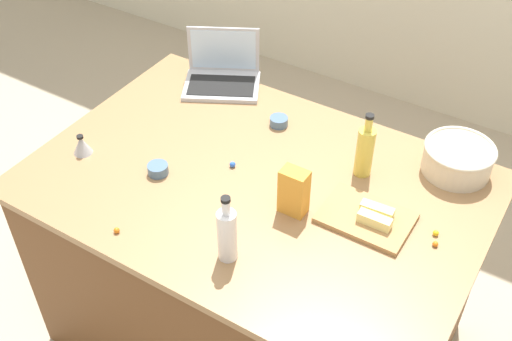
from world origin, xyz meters
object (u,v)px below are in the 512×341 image
Objects in this scene: mixing_bowl_large at (458,158)px; butter_stick_right at (377,210)px; bottle_oil at (365,150)px; bottle_vinegar at (227,234)px; cutting_board at (366,218)px; ramekin_medium at (158,169)px; candy_bag at (294,192)px; ramekin_small at (279,121)px; kitchen_timer at (82,145)px; butter_stick_left at (374,220)px; laptop at (222,74)px.

mixing_bowl_large is 2.26× the size of butter_stick_right.
bottle_oil reaches higher than bottle_vinegar.
bottle_oil is at bearing 125.96° from butter_stick_right.
cutting_board is at bearing -62.28° from bottle_oil.
ramekin_medium is 0.51m from candy_bag.
ramekin_small is 0.91× the size of kitchen_timer.
butter_stick_right reaches higher than ramekin_medium.
cutting_board is (0.30, 0.37, -0.09)m from bottle_vinegar.
kitchen_timer is at bearing -154.66° from bottle_oil.
butter_stick_right is 1.57× the size of ramekin_small.
bottle_oil reaches higher than kitchen_timer.
bottle_oil is 2.28× the size of butter_stick_left.
butter_stick_right is at bearing 50.57° from bottle_vinegar.
mixing_bowl_large is at bearing 32.46° from ramekin_medium.
bottle_oil is at bearing 71.97° from bottle_vinegar.
ramekin_medium is at bearing -115.18° from ramekin_small.
butter_stick_right reaches higher than ramekin_small.
butter_stick_right is 0.28m from candy_bag.
mixing_bowl_large reaches higher than ramekin_medium.
cutting_board is at bearing -137.96° from butter_stick_right.
bottle_vinegar is 0.85× the size of cutting_board.
bottle_vinegar is 0.48m from cutting_board.
kitchen_timer is (-0.18, -0.65, -0.01)m from laptop.
bottle_oil is at bearing -146.44° from mixing_bowl_large.
bottle_vinegar is 3.38× the size of ramekin_medium.
candy_bag is at bearing -54.16° from ramekin_small.
butter_stick_left is at bearing -107.75° from mixing_bowl_large.
bottle_oil is at bearing 68.69° from candy_bag.
kitchen_timer is at bearing -135.28° from ramekin_small.
ramekin_small is at bearing -171.81° from mixing_bowl_large.
laptop is 0.37m from ramekin_small.
candy_bag reaches higher than mixing_bowl_large.
butter_stick_left is at bearing -76.05° from butter_stick_right.
mixing_bowl_large is at bearing 50.67° from candy_bag.
ramekin_medium is 0.95× the size of kitchen_timer.
mixing_bowl_large is at bearing 8.19° from ramekin_small.
butter_stick_left is at bearing -30.61° from ramekin_small.
laptop is 0.81m from candy_bag.
candy_bag is at bearing 75.55° from bottle_vinegar.
cutting_board is at bearing -113.33° from mixing_bowl_large.
kitchen_timer is at bearing -170.08° from candy_bag.
bottle_oil is 1.02m from kitchen_timer.
candy_bag reaches higher than kitchen_timer.
laptop is 1.52× the size of mixing_bowl_large.
bottle_vinegar reaches higher than ramekin_medium.
candy_bag is (-0.25, -0.11, 0.05)m from butter_stick_right.
candy_bag is (-0.22, -0.09, 0.08)m from cutting_board.
laptop is 5.16× the size of ramekin_medium.
butter_stick_left is at bearing 14.10° from candy_bag.
ramekin_small is at bearing 152.60° from butter_stick_right.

